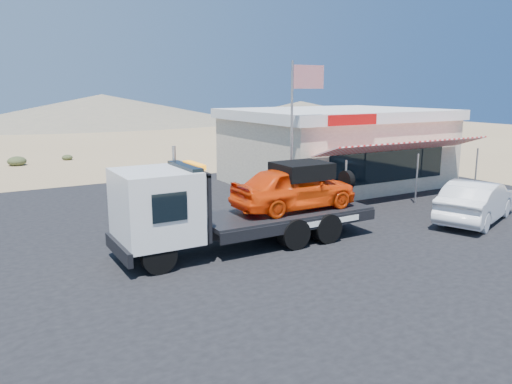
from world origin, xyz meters
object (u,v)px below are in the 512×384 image
at_px(tow_truck, 243,200).
at_px(jerky_store, 335,146).
at_px(flagpole, 297,120).
at_px(white_sedan, 476,201).

height_order(tow_truck, jerky_store, jerky_store).
relative_size(tow_truck, jerky_store, 0.81).
relative_size(jerky_store, flagpole, 1.73).
relative_size(tow_truck, flagpole, 1.40).
bearing_deg(tow_truck, white_sedan, -10.98).
bearing_deg(tow_truck, jerky_store, 37.24).
height_order(white_sedan, jerky_store, jerky_store).
bearing_deg(tow_truck, flagpole, 34.90).
height_order(tow_truck, flagpole, flagpole).
height_order(white_sedan, flagpole, flagpole).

